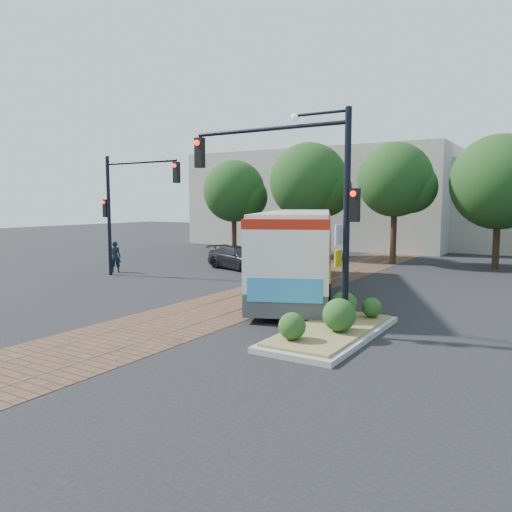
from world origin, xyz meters
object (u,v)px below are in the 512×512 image
Objects in this scene: city_bus at (298,247)px; parked_car at (240,258)px; signal_pole_main at (306,186)px; traffic_island at (334,324)px; signal_pole_left at (124,199)px; officer at (115,257)px.

parked_car is (-5.77, 4.26, -1.21)m from city_bus.
city_bus is 2.07× the size of signal_pole_main.
parked_car is at bearing 134.17° from traffic_island.
signal_pole_left is (-9.06, -1.02, 2.01)m from city_bus.
signal_pole_main is at bearing 174.64° from traffic_island.
signal_pole_left is 3.61× the size of officer.
signal_pole_main is at bearing 117.64° from officer.
signal_pole_main is (-0.96, 0.09, 3.83)m from traffic_island.
city_bus is at bearing 118.52° from signal_pole_main.
signal_pole_left is (-13.19, 4.89, 3.54)m from traffic_island.
officer reaches higher than parked_car.
parked_car is (-9.89, 10.18, 0.31)m from traffic_island.
traffic_island is 14.50m from signal_pole_left.
signal_pole_left is 1.37× the size of parked_car.
officer is at bearing 157.90° from signal_pole_main.
signal_pole_left is at bearing 158.55° from signal_pole_main.
officer is at bearing 153.43° from signal_pole_left.
signal_pole_left is at bearing 165.04° from parked_car.
city_bus is 7.27m from parked_car.
parked_car is (5.02, 4.42, -0.19)m from officer.
signal_pole_main reaches higher than parked_car.
officer is (-1.72, 0.86, -3.03)m from signal_pole_left.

